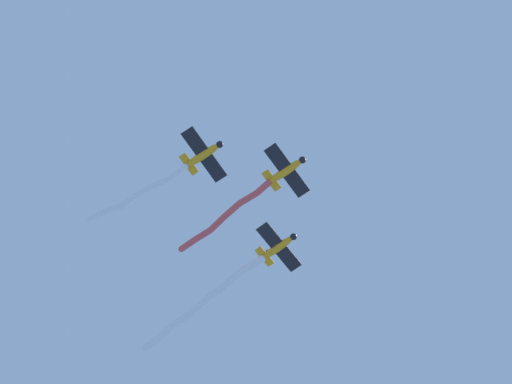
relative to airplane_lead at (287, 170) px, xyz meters
The scene contains 6 objects.
airplane_lead is the anchor object (origin of this frame).
smoke_trail_lead 8.96m from the airplane_lead, 167.22° to the right, with size 13.56×3.47×2.05m.
airplane_left_wing 9.13m from the airplane_lead, 147.52° to the left, with size 5.19×6.80×1.68m.
smoke_trail_left_wing 19.54m from the airplane_lead, behind, with size 19.68×4.45×2.66m.
airplane_right_wing 9.14m from the airplane_lead, 116.49° to the right, with size 5.20×6.77×1.68m.
smoke_trail_right_wing 17.20m from the airplane_lead, 139.02° to the right, with size 13.68×5.47×3.68m.
Camera 1 is at (23.34, -17.31, 3.23)m, focal length 50.37 mm.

